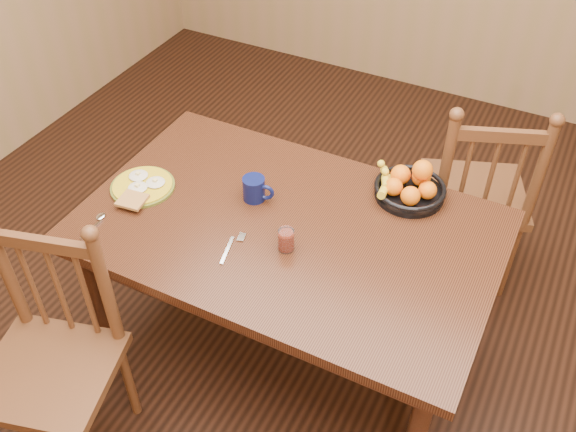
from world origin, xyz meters
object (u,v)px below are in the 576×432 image
at_px(chair_far, 475,196).
at_px(dining_table, 288,241).
at_px(coffee_mug, 255,189).
at_px(chair_near, 53,360).
at_px(breakfast_plate, 142,186).
at_px(fruit_bowl, 410,186).

bearing_deg(chair_far, dining_table, 34.18).
bearing_deg(coffee_mug, chair_near, -113.36).
height_order(dining_table, chair_near, chair_near).
xyz_separation_m(dining_table, breakfast_plate, (-0.63, -0.07, 0.10)).
distance_m(chair_far, chair_near, 1.95).
bearing_deg(dining_table, coffee_mug, 156.24).
relative_size(chair_far, chair_near, 1.02).
relative_size(chair_near, coffee_mug, 7.58).
distance_m(breakfast_plate, coffee_mug, 0.47).
distance_m(chair_near, breakfast_plate, 0.76).
height_order(dining_table, chair_far, chair_far).
xyz_separation_m(dining_table, coffee_mug, (-0.19, 0.08, 0.14)).
bearing_deg(coffee_mug, dining_table, -23.76).
xyz_separation_m(chair_far, breakfast_plate, (-1.20, -0.89, 0.26)).
height_order(dining_table, coffee_mug, coffee_mug).
relative_size(dining_table, breakfast_plate, 5.46).
distance_m(chair_near, fruit_bowl, 1.51).
relative_size(dining_table, chair_far, 1.54).
bearing_deg(chair_far, fruit_bowl, 42.75).
bearing_deg(breakfast_plate, fruit_bowl, 24.68).
distance_m(chair_far, coffee_mug, 1.09).
bearing_deg(chair_near, breakfast_plate, 80.91).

